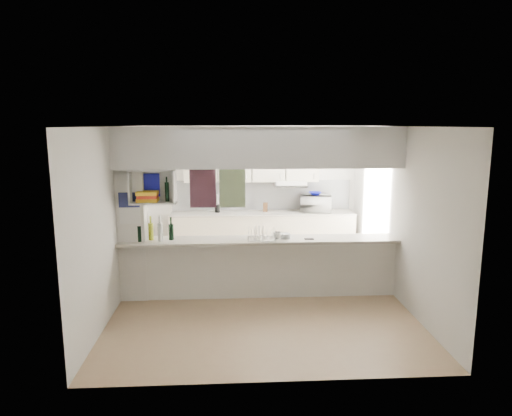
{
  "coord_description": "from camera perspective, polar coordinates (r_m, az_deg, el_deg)",
  "views": [
    {
      "loc": [
        -0.44,
        -6.7,
        2.63
      ],
      "look_at": [
        -0.02,
        0.5,
        1.3
      ],
      "focal_mm": 32.0,
      "sensor_mm": 36.0,
      "label": 1
    }
  ],
  "objects": [
    {
      "name": "cup",
      "position": [
        6.86,
        2.69,
        -3.43
      ],
      "size": [
        0.14,
        0.14,
        0.1
      ],
      "primitive_type": "imported",
      "rotation": [
        0.0,
        0.0,
        -0.05
      ],
      "color": "white",
      "rests_on": "dish_rack"
    },
    {
      "name": "plastic_tubs",
      "position": [
        6.95,
        3.87,
        -3.52
      ],
      "size": [
        0.5,
        0.18,
        0.08
      ],
      "color": "silver",
      "rests_on": "breakfast_bar"
    },
    {
      "name": "dish_rack",
      "position": [
        6.87,
        0.69,
        -3.24
      ],
      "size": [
        0.43,
        0.33,
        0.22
      ],
      "rotation": [
        0.0,
        0.0,
        -0.04
      ],
      "color": "silver",
      "rests_on": "breakfast_bar"
    },
    {
      "name": "knife_block",
      "position": [
        9.06,
        1.18,
        0.11
      ],
      "size": [
        0.1,
        0.08,
        0.18
      ],
      "primitive_type": "cube",
      "rotation": [
        0.0,
        0.0,
        -0.16
      ],
      "color": "#54351C",
      "rests_on": "bench_top"
    },
    {
      "name": "bowl",
      "position": [
        9.09,
        7.4,
        1.82
      ],
      "size": [
        0.24,
        0.24,
        0.06
      ],
      "primitive_type": "imported",
      "color": "#0D0F91",
      "rests_on": "microwave"
    },
    {
      "name": "wall_right",
      "position": [
        7.29,
        17.13,
        -0.55
      ],
      "size": [
        0.0,
        4.8,
        4.8
      ],
      "primitive_type": "plane",
      "rotation": [
        1.57,
        0.0,
        -1.57
      ],
      "color": "silver",
      "rests_on": "floor"
    },
    {
      "name": "floor",
      "position": [
        7.21,
        0.41,
        -10.96
      ],
      "size": [
        4.8,
        4.8,
        0.0
      ],
      "primitive_type": "plane",
      "color": "tan",
      "rests_on": "ground"
    },
    {
      "name": "microwave",
      "position": [
        9.11,
        7.52,
        0.58
      ],
      "size": [
        0.67,
        0.52,
        0.33
      ],
      "primitive_type": "imported",
      "rotation": [
        0.0,
        0.0,
        2.94
      ],
      "color": "white",
      "rests_on": "bench_top"
    },
    {
      "name": "cubby_shelf",
      "position": [
        6.8,
        -12.85,
        2.39
      ],
      "size": [
        0.65,
        0.35,
        0.5
      ],
      "color": "white",
      "rests_on": "bulkhead"
    },
    {
      "name": "kitchen_run",
      "position": [
        9.04,
        0.55,
        -1.09
      ],
      "size": [
        3.6,
        0.63,
        2.24
      ],
      "color": "beige",
      "rests_on": "floor"
    },
    {
      "name": "utensil_jar",
      "position": [
        9.0,
        -4.84,
        -0.05
      ],
      "size": [
        0.11,
        0.11,
        0.16
      ],
      "primitive_type": "cylinder",
      "color": "black",
      "rests_on": "bench_top"
    },
    {
      "name": "wall_back",
      "position": [
        9.21,
        -0.55,
        2.12
      ],
      "size": [
        4.2,
        0.0,
        4.2
      ],
      "primitive_type": "plane",
      "rotation": [
        1.57,
        0.0,
        0.0
      ],
      "color": "silver",
      "rests_on": "floor"
    },
    {
      "name": "servery_partition",
      "position": [
        6.78,
        -1.04,
        2.19
      ],
      "size": [
        4.2,
        0.5,
        2.6
      ],
      "color": "silver",
      "rests_on": "floor"
    },
    {
      "name": "ceiling",
      "position": [
        6.72,
        0.44,
        10.17
      ],
      "size": [
        4.8,
        4.8,
        0.0
      ],
      "primitive_type": "plane",
      "color": "white",
      "rests_on": "wall_back"
    },
    {
      "name": "wall_left",
      "position": [
        7.03,
        -16.92,
        -0.93
      ],
      "size": [
        0.0,
        4.8,
        4.8
      ],
      "primitive_type": "plane",
      "rotation": [
        1.57,
        0.0,
        1.57
      ],
      "color": "silver",
      "rests_on": "floor"
    },
    {
      "name": "wine_bottles",
      "position": [
        6.95,
        -12.43,
        -2.9
      ],
      "size": [
        0.53,
        0.16,
        0.38
      ],
      "color": "black",
      "rests_on": "breakfast_bar"
    }
  ]
}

